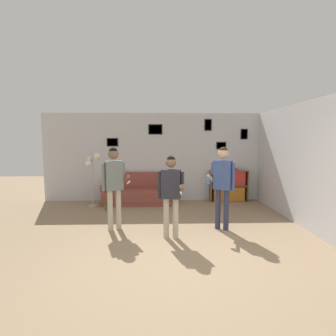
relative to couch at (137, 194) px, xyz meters
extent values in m
plane|color=#937A5B|center=(1.03, -3.95, -0.29)|extent=(20.00, 20.00, 0.00)
cube|color=silver|center=(1.03, 0.41, 1.06)|extent=(7.84, 0.06, 2.70)
cube|color=black|center=(2.16, 0.37, 2.05)|extent=(0.22, 0.02, 0.35)
cube|color=beige|center=(2.16, 0.37, 2.05)|extent=(0.17, 0.01, 0.31)
cube|color=black|center=(2.58, 0.37, 1.42)|extent=(0.30, 0.02, 0.22)
cube|color=gray|center=(2.58, 0.37, 1.42)|extent=(0.26, 0.01, 0.17)
cube|color=black|center=(3.29, 0.37, 1.77)|extent=(0.22, 0.02, 0.32)
cube|color=gray|center=(3.29, 0.37, 1.77)|extent=(0.17, 0.01, 0.27)
cube|color=black|center=(0.54, 0.37, 1.91)|extent=(0.42, 0.02, 0.31)
cube|color=#B2B2BC|center=(0.54, 0.37, 1.91)|extent=(0.37, 0.01, 0.26)
cube|color=black|center=(-0.77, 0.37, 1.52)|extent=(0.34, 0.02, 0.25)
cube|color=gray|center=(-0.77, 0.37, 1.52)|extent=(0.30, 0.01, 0.21)
cube|color=silver|center=(3.78, -1.78, 1.06)|extent=(0.06, 6.73, 2.70)
cube|color=brown|center=(0.00, -0.06, -0.24)|extent=(2.02, 0.80, 0.10)
cube|color=brown|center=(0.00, -0.06, -0.03)|extent=(1.96, 0.74, 0.32)
cube|color=brown|center=(0.00, 0.27, 0.37)|extent=(1.96, 0.14, 0.48)
cube|color=brown|center=(-0.95, -0.06, 0.22)|extent=(0.12, 0.74, 0.18)
cube|color=brown|center=(0.95, -0.06, 0.22)|extent=(0.12, 0.74, 0.18)
cube|color=brown|center=(2.23, 0.19, 0.18)|extent=(0.02, 0.30, 0.95)
cube|color=brown|center=(3.35, 0.19, 0.18)|extent=(0.02, 0.30, 0.95)
cube|color=brown|center=(2.79, 0.34, 0.18)|extent=(1.14, 0.01, 0.95)
cube|color=brown|center=(2.79, 0.19, -0.28)|extent=(1.10, 0.30, 0.02)
cube|color=brown|center=(2.79, 0.19, 0.65)|extent=(1.10, 0.30, 0.02)
cube|color=brown|center=(2.79, 0.19, 0.18)|extent=(1.10, 0.30, 0.02)
cube|color=#B77023|center=(2.79, 0.18, -0.06)|extent=(0.94, 0.26, 0.42)
cube|color=red|center=(2.79, 0.18, 0.42)|extent=(0.94, 0.26, 0.42)
cylinder|color=#ADA89E|center=(-1.23, -0.31, -0.28)|extent=(0.28, 0.28, 0.03)
cylinder|color=#ADA89E|center=(-1.23, -0.31, 0.47)|extent=(0.03, 0.03, 1.46)
cylinder|color=#ADA89E|center=(-1.16, -0.31, 1.16)|extent=(0.02, 0.16, 0.02)
sphere|color=white|center=(-1.09, -0.31, 1.13)|extent=(0.19, 0.19, 0.19)
cylinder|color=#ADA89E|center=(-1.26, -0.25, 1.06)|extent=(0.15, 0.09, 0.02)
sphere|color=white|center=(-1.30, -0.19, 1.03)|extent=(0.19, 0.19, 0.19)
cylinder|color=#ADA89E|center=(-1.26, -0.38, 0.96)|extent=(0.15, 0.09, 0.02)
sphere|color=white|center=(-1.30, -0.44, 0.93)|extent=(0.19, 0.19, 0.19)
cylinder|color=#B7AD99|center=(-0.36, -2.33, 0.13)|extent=(0.11, 0.11, 0.85)
cylinder|color=#B7AD99|center=(-0.20, -2.25, 0.13)|extent=(0.11, 0.11, 0.85)
cube|color=slate|center=(-0.28, -2.29, 0.86)|extent=(0.41, 0.34, 0.60)
sphere|color=brown|center=(-0.28, -2.29, 1.31)|extent=(0.22, 0.22, 0.22)
sphere|color=black|center=(-0.28, -2.29, 1.34)|extent=(0.19, 0.19, 0.19)
cylinder|color=slate|center=(-0.09, -2.19, 0.99)|extent=(0.07, 0.07, 0.26)
cylinder|color=brown|center=(-0.02, -2.32, 0.80)|extent=(0.20, 0.30, 0.19)
cylinder|color=white|center=(0.04, -2.45, 0.73)|extent=(0.10, 0.14, 0.09)
cylinder|color=slate|center=(-0.47, -2.39, 0.84)|extent=(0.07, 0.07, 0.57)
cylinder|color=#B7AD99|center=(0.80, -2.80, 0.10)|extent=(0.11, 0.11, 0.78)
cylinder|color=#B7AD99|center=(0.97, -2.83, 0.10)|extent=(0.11, 0.11, 0.78)
cube|color=#282833|center=(0.89, -2.82, 0.76)|extent=(0.39, 0.26, 0.55)
sphere|color=brown|center=(0.89, -2.82, 1.17)|extent=(0.20, 0.20, 0.20)
sphere|color=black|center=(0.89, -2.82, 1.21)|extent=(0.17, 0.17, 0.17)
cylinder|color=#282833|center=(1.10, -2.85, 0.88)|extent=(0.07, 0.07, 0.23)
cylinder|color=brown|center=(1.08, -2.98, 0.70)|extent=(0.11, 0.29, 0.18)
cylinder|color=white|center=(1.05, -3.11, 0.64)|extent=(0.06, 0.14, 0.09)
cylinder|color=#282833|center=(0.67, -2.78, 0.74)|extent=(0.07, 0.07, 0.52)
cylinder|color=#2D334C|center=(1.91, -2.31, 0.13)|extent=(0.11, 0.11, 0.86)
cylinder|color=#2D334C|center=(2.06, -2.41, 0.13)|extent=(0.11, 0.11, 0.86)
cube|color=#384C84|center=(1.98, -2.36, 0.87)|extent=(0.41, 0.36, 0.61)
sphere|color=#D1A889|center=(1.98, -2.36, 1.32)|extent=(0.22, 0.22, 0.22)
sphere|color=#382314|center=(1.98, -2.36, 1.36)|extent=(0.19, 0.19, 0.19)
cylinder|color=#384C84|center=(2.17, -2.47, 0.84)|extent=(0.07, 0.07, 0.57)
cylinder|color=#384C84|center=(1.80, -2.25, 1.00)|extent=(0.07, 0.07, 0.26)
cylinder|color=#D1A889|center=(1.73, -2.37, 0.81)|extent=(0.21, 0.30, 0.19)
cylinder|color=blue|center=(1.65, -2.49, 0.76)|extent=(0.08, 0.08, 0.10)
cylinder|color=#3D6638|center=(-0.79, -0.75, -0.21)|extent=(0.07, 0.07, 0.18)
cylinder|color=#3D6638|center=(-0.79, -0.75, -0.08)|extent=(0.03, 0.03, 0.08)
cylinder|color=red|center=(3.02, 0.19, 0.71)|extent=(0.09, 0.09, 0.09)
camera|label=1|loc=(0.68, -7.70, 1.59)|focal=28.00mm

